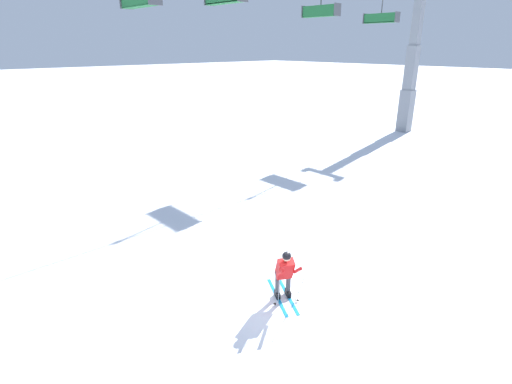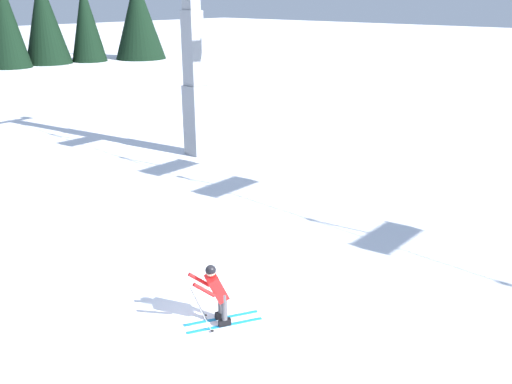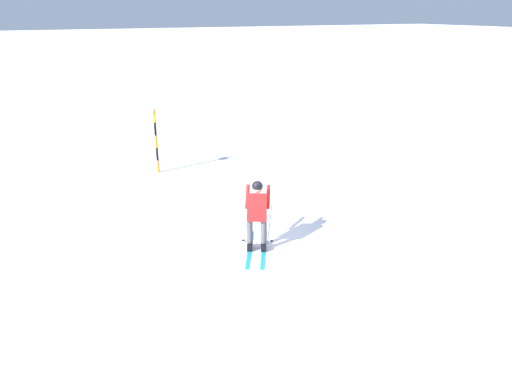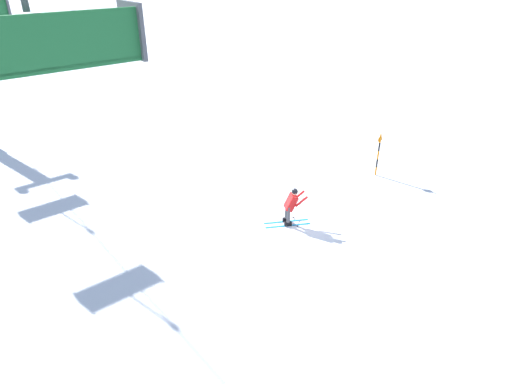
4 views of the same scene
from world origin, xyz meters
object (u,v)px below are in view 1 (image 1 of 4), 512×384
object	(u,v)px
chairlift_seat_fourth	(320,11)
chairlift_seat_farthest	(380,18)
skier_carving_main	(285,272)
lift_tower_far	(410,77)

from	to	relation	value
chairlift_seat_fourth	chairlift_seat_farthest	bearing A→B (deg)	-0.00
skier_carving_main	chairlift_seat_fourth	size ratio (longest dim) A/B	0.75
chairlift_seat_fourth	skier_carving_main	bearing A→B (deg)	-143.16
lift_tower_far	chairlift_seat_fourth	distance (m)	12.05
lift_tower_far	chairlift_seat_farthest	bearing A→B (deg)	-180.00
lift_tower_far	chairlift_seat_fourth	bearing A→B (deg)	-180.00
chairlift_seat_fourth	chairlift_seat_farthest	world-z (taller)	same
chairlift_seat_farthest	lift_tower_far	bearing A→B (deg)	0.00
lift_tower_far	skier_carving_main	bearing A→B (deg)	-158.92
skier_carving_main	chairlift_seat_farthest	world-z (taller)	chairlift_seat_farthest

